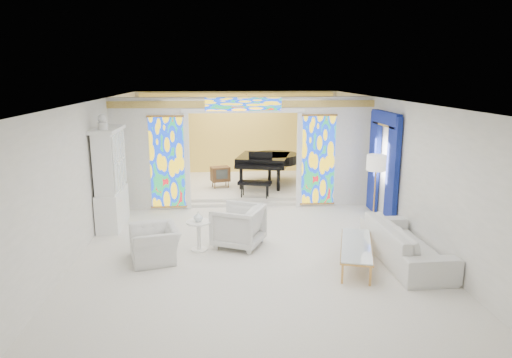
{
  "coord_description": "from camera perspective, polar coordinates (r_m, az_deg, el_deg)",
  "views": [
    {
      "loc": [
        -0.62,
        -10.12,
        3.59
      ],
      "look_at": [
        0.2,
        0.2,
        1.2
      ],
      "focal_mm": 32.0,
      "sensor_mm": 36.0,
      "label": 1
    }
  ],
  "objects": [
    {
      "name": "tv_console",
      "position": [
        14.0,
        -4.49,
        0.62
      ],
      "size": [
        0.63,
        0.51,
        0.64
      ],
      "rotation": [
        0.0,
        0.0,
        0.27
      ],
      "color": "#533B1E",
      "rests_on": "alcove_platform"
    },
    {
      "name": "china_cabinet",
      "position": [
        11.29,
        -17.71,
        0.0
      ],
      "size": [
        0.56,
        1.46,
        2.72
      ],
      "color": "white",
      "rests_on": "floor"
    },
    {
      "name": "blue_drapes",
      "position": [
        11.71,
        15.64,
        2.63
      ],
      "size": [
        0.14,
        1.85,
        2.65
      ],
      "color": "navy",
      "rests_on": "wall_right"
    },
    {
      "name": "wall_left",
      "position": [
        10.73,
        -20.01,
        0.98
      ],
      "size": [
        0.02,
        12.0,
        3.0
      ],
      "primitive_type": "cube",
      "color": "silver",
      "rests_on": "floor"
    },
    {
      "name": "partition_wall",
      "position": [
        12.28,
        -1.58,
        3.93
      ],
      "size": [
        7.0,
        0.22,
        3.0
      ],
      "color": "silver",
      "rests_on": "floor"
    },
    {
      "name": "vase",
      "position": [
        9.46,
        -7.23,
        -4.67
      ],
      "size": [
        0.24,
        0.24,
        0.2
      ],
      "primitive_type": "imported",
      "rotation": [
        0.0,
        0.0,
        -0.31
      ],
      "color": "silver",
      "rests_on": "side_table"
    },
    {
      "name": "stained_glass_transom",
      "position": [
        12.05,
        -1.59,
        9.34
      ],
      "size": [
        2.0,
        0.04,
        0.34
      ],
      "primitive_type": "cube",
      "color": "gold",
      "rests_on": "partition_wall"
    },
    {
      "name": "sofa",
      "position": [
        9.45,
        18.14,
        -7.59
      ],
      "size": [
        1.05,
        2.56,
        0.74
      ],
      "primitive_type": "imported",
      "rotation": [
        0.0,
        0.0,
        1.59
      ],
      "color": "silver",
      "rests_on": "floor"
    },
    {
      "name": "ceiling",
      "position": [
        10.15,
        -1.03,
        9.68
      ],
      "size": [
        7.0,
        12.0,
        0.02
      ],
      "primitive_type": "cube",
      "color": "white",
      "rests_on": "wall_back"
    },
    {
      "name": "chandelier",
      "position": [
        14.18,
        -1.21,
        8.8
      ],
      "size": [
        0.48,
        0.48,
        0.3
      ],
      "primitive_type": "cylinder",
      "color": "#BF8842",
      "rests_on": "ceiling"
    },
    {
      "name": "grand_piano",
      "position": [
        14.33,
        1.55,
        2.38
      ],
      "size": [
        2.24,
        2.96,
        1.14
      ],
      "rotation": [
        0.0,
        0.0,
        -0.25
      ],
      "color": "black",
      "rests_on": "alcove_platform"
    },
    {
      "name": "wall_back",
      "position": [
        16.27,
        -2.31,
        5.61
      ],
      "size": [
        7.0,
        0.02,
        3.0
      ],
      "primitive_type": "cube",
      "color": "silver",
      "rests_on": "floor"
    },
    {
      "name": "floor",
      "position": [
        10.75,
        -0.97,
        -6.49
      ],
      "size": [
        12.0,
        12.0,
        0.0
      ],
      "primitive_type": "plane",
      "color": "white",
      "rests_on": "ground"
    },
    {
      "name": "coffee_table",
      "position": [
        9.0,
        12.42,
        -8.18
      ],
      "size": [
        1.07,
        1.95,
        0.42
      ],
      "rotation": [
        0.0,
        0.0,
        -0.28
      ],
      "color": "white",
      "rests_on": "floor"
    },
    {
      "name": "stained_glass_left",
      "position": [
        12.31,
        -11.03,
        2.04
      ],
      "size": [
        0.9,
        0.04,
        2.4
      ],
      "primitive_type": "cube",
      "color": "gold",
      "rests_on": "partition_wall"
    },
    {
      "name": "stained_glass_right",
      "position": [
        12.51,
        7.79,
        2.34
      ],
      "size": [
        0.9,
        0.04,
        2.4
      ],
      "primitive_type": "cube",
      "color": "gold",
      "rests_on": "partition_wall"
    },
    {
      "name": "gold_curtain_back",
      "position": [
        16.15,
        -2.29,
        5.56
      ],
      "size": [
        6.7,
        0.1,
        2.9
      ],
      "primitive_type": "cube",
      "color": "gold",
      "rests_on": "wall_back"
    },
    {
      "name": "armchair_right",
      "position": [
        9.72,
        -2.22,
        -5.89
      ],
      "size": [
        1.28,
        1.26,
        0.88
      ],
      "primitive_type": "imported",
      "rotation": [
        0.0,
        0.0,
        -2.0
      ],
      "color": "white",
      "rests_on": "floor"
    },
    {
      "name": "floor_lamp",
      "position": [
        10.7,
        14.79,
        1.51
      ],
      "size": [
        0.58,
        0.58,
        1.8
      ],
      "rotation": [
        0.0,
        0.0,
        0.4
      ],
      "color": "#BF8842",
      "rests_on": "floor"
    },
    {
      "name": "alcove_platform",
      "position": [
        14.66,
        -1.97,
        -0.82
      ],
      "size": [
        6.8,
        3.8,
        0.18
      ],
      "primitive_type": "cube",
      "color": "white",
      "rests_on": "floor"
    },
    {
      "name": "wall_right",
      "position": [
        11.12,
        17.31,
        1.59
      ],
      "size": [
        0.02,
        12.0,
        3.0
      ],
      "primitive_type": "cube",
      "color": "silver",
      "rests_on": "floor"
    },
    {
      "name": "side_table",
      "position": [
        9.56,
        -7.17,
        -6.5
      ],
      "size": [
        0.57,
        0.57,
        0.63
      ],
      "rotation": [
        0.0,
        0.0,
        -0.13
      ],
      "color": "white",
      "rests_on": "floor"
    },
    {
      "name": "wall_front",
      "position": [
        4.66,
        3.7,
        -13.65
      ],
      "size": [
        7.0,
        0.02,
        3.0
      ],
      "primitive_type": "cube",
      "color": "silver",
      "rests_on": "floor"
    },
    {
      "name": "armchair_left",
      "position": [
        9.27,
        -12.52,
        -7.88
      ],
      "size": [
        1.14,
        1.23,
        0.67
      ],
      "primitive_type": "imported",
      "rotation": [
        0.0,
        0.0,
        -1.3
      ],
      "color": "white",
      "rests_on": "floor"
    }
  ]
}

